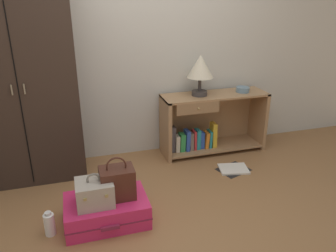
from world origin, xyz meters
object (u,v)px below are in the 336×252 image
(table_lamp, at_px, (200,68))
(bottle, at_px, (50,224))
(bowl, at_px, (243,90))
(open_book_on_floor, at_px, (233,169))
(suitcase_large, at_px, (107,210))
(bookshelf, at_px, (209,124))
(wardrobe, at_px, (21,83))
(handbag, at_px, (117,182))
(train_case, at_px, (95,193))

(table_lamp, bearing_deg, bottle, -147.47)
(bowl, relative_size, open_book_on_floor, 0.40)
(bowl, xyz_separation_m, suitcase_large, (-1.69, -0.97, -0.61))
(bookshelf, bearing_deg, bowl, -4.03)
(wardrobe, distance_m, bottle, 1.33)
(wardrobe, distance_m, table_lamp, 1.77)
(bottle, bearing_deg, bowl, 25.39)
(wardrobe, xyz_separation_m, table_lamp, (1.77, 0.03, 0.02))
(bookshelf, bearing_deg, bottle, -149.20)
(handbag, bearing_deg, open_book_on_floor, 19.97)
(bookshelf, bearing_deg, open_book_on_floor, -81.90)
(train_case, relative_size, handbag, 0.79)
(table_lamp, bearing_deg, suitcase_large, -139.74)
(suitcase_large, height_order, open_book_on_floor, suitcase_large)
(wardrobe, distance_m, bookshelf, 2.01)
(bookshelf, relative_size, handbag, 3.36)
(wardrobe, relative_size, train_case, 6.86)
(train_case, height_order, bottle, train_case)
(table_lamp, bearing_deg, open_book_on_floor, -68.06)
(handbag, relative_size, open_book_on_floor, 0.95)
(suitcase_large, bearing_deg, handbag, 8.37)
(handbag, distance_m, open_book_on_floor, 1.40)
(train_case, relative_size, bottle, 1.39)
(wardrobe, distance_m, train_case, 1.30)
(handbag, relative_size, bottle, 1.76)
(bowl, relative_size, suitcase_large, 0.23)
(table_lamp, relative_size, bowl, 2.92)
(bookshelf, distance_m, handbag, 1.55)
(train_case, distance_m, bottle, 0.41)
(wardrobe, xyz_separation_m, train_case, (0.52, -0.99, -0.66))
(bookshelf, xyz_separation_m, handbag, (-1.20, -0.99, 0.00))
(suitcase_large, xyz_separation_m, train_case, (-0.08, -0.03, 0.20))
(wardrobe, xyz_separation_m, open_book_on_floor, (1.98, -0.48, -0.96))
(open_book_on_floor, bearing_deg, bookshelf, 98.10)
(bottle, height_order, open_book_on_floor, bottle)
(handbag, bearing_deg, suitcase_large, -171.63)
(bottle, relative_size, open_book_on_floor, 0.54)
(bookshelf, relative_size, suitcase_large, 1.81)
(table_lamp, relative_size, suitcase_large, 0.67)
(table_lamp, height_order, open_book_on_floor, table_lamp)
(bowl, height_order, handbag, bowl)
(train_case, bearing_deg, table_lamp, 39.22)
(train_case, distance_m, handbag, 0.19)
(wardrobe, height_order, train_case, wardrobe)
(suitcase_large, relative_size, bottle, 3.27)
(suitcase_large, xyz_separation_m, bottle, (-0.44, -0.03, -0.01))
(bookshelf, relative_size, table_lamp, 2.70)
(bookshelf, bearing_deg, wardrobe, -178.64)
(bookshelf, height_order, train_case, bookshelf)
(wardrobe, height_order, suitcase_large, wardrobe)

